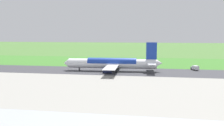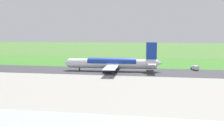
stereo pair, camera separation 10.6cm
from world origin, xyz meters
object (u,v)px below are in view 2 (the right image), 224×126
object	(u,v)px
no_stopping_sign	(96,60)
traffic_cone_orange	(86,62)
airliner_main	(113,63)
service_truck_baggage	(195,68)

from	to	relation	value
no_stopping_sign	traffic_cone_orange	distance (m)	7.75
airliner_main	traffic_cone_orange	size ratio (longest dim) A/B	98.38
service_truck_baggage	traffic_cone_orange	xyz separation A→B (m)	(70.40, -26.25, -1.13)
airliner_main	no_stopping_sign	bearing A→B (deg)	-65.15
no_stopping_sign	service_truck_baggage	bearing A→B (deg)	155.37
airliner_main	service_truck_baggage	xyz separation A→B (m)	(-44.80, -10.90, -2.95)
no_stopping_sign	traffic_cone_orange	xyz separation A→B (m)	(7.12, 2.77, -1.30)
service_truck_baggage	no_stopping_sign	bearing A→B (deg)	-24.63
traffic_cone_orange	no_stopping_sign	bearing A→B (deg)	-158.73
airliner_main	service_truck_baggage	bearing A→B (deg)	-166.33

